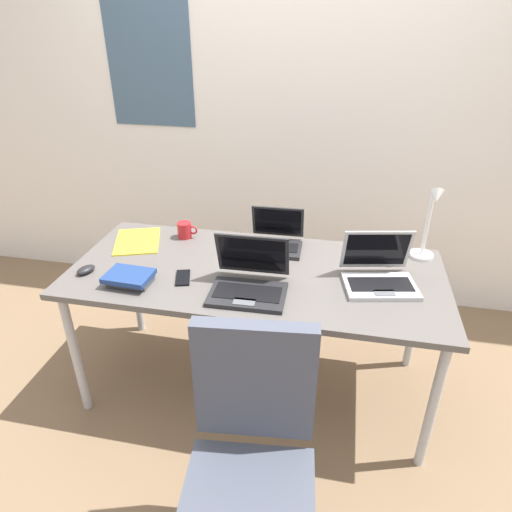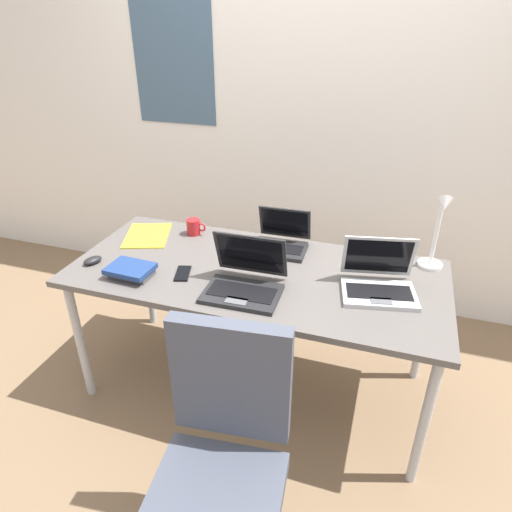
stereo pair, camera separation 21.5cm
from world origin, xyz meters
TOP-DOWN VIEW (x-y plane):
  - ground_plane at (0.00, 0.00)m, footprint 12.00×12.00m
  - wall_back at (-0.00, 1.10)m, footprint 6.00×0.13m
  - desk at (0.00, 0.00)m, footprint 1.80×0.80m
  - desk_lamp at (0.80, 0.28)m, footprint 0.12×0.18m
  - laptop_back_left at (0.01, -0.18)m, footprint 0.34×0.31m
  - laptop_front_left at (0.57, -0.00)m, footprint 0.37×0.34m
  - laptop_center at (0.05, 0.26)m, footprint 0.29×0.26m
  - computer_mouse at (-0.79, -0.18)m, footprint 0.09×0.11m
  - cell_phone at (-0.32, -0.14)m, footprint 0.10×0.15m
  - book_stack at (-0.54, -0.23)m, footprint 0.21×0.16m
  - paper_folder_back_left at (-0.69, 0.17)m, footprint 0.32×0.37m
  - coffee_mug at (-0.46, 0.28)m, footprint 0.11×0.08m
  - office_chair at (0.16, -0.89)m, footprint 0.52×0.56m

SIDE VIEW (x-z plane):
  - ground_plane at x=0.00m, z-range 0.00..0.00m
  - office_chair at x=0.16m, z-range -0.09..0.88m
  - desk at x=0.00m, z-range 0.31..1.05m
  - paper_folder_back_left at x=-0.69m, z-range 0.74..0.75m
  - cell_phone at x=-0.32m, z-range 0.74..0.75m
  - computer_mouse at x=-0.79m, z-range 0.74..0.77m
  - book_stack at x=-0.54m, z-range 0.74..0.80m
  - laptop_center at x=0.05m, z-range 0.68..0.88m
  - coffee_mug at x=-0.46m, z-range 0.74..0.83m
  - laptop_front_left at x=0.57m, z-range 0.67..0.90m
  - laptop_back_left at x=0.01m, z-range 0.67..0.91m
  - desk_lamp at x=0.80m, z-range 0.74..1.14m
  - wall_back at x=0.00m, z-range 0.00..2.60m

